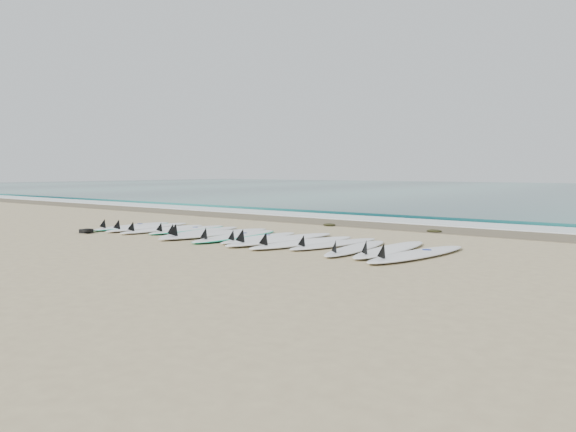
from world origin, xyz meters
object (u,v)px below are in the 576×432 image
Objects in this scene: surfboard_7 at (258,237)px; surfboard_13 at (415,254)px; leash_coil at (86,231)px; surfboard_0 at (132,226)px.

surfboard_7 is 0.85× the size of surfboard_13.
leash_coil is at bearing -163.03° from surfboard_13.
surfboard_13 reaches higher than surfboard_0.
surfboard_7 is at bearing -175.22° from surfboard_13.
leash_coil is at bearing -161.63° from surfboard_7.
surfboard_0 is at bearing 95.82° from leash_coil.
surfboard_13 is 5.99× the size of leash_coil.
surfboard_13 is 7.58m from leash_coil.
surfboard_7 is 3.54m from surfboard_13.
surfboard_0 is 5.38× the size of leash_coil.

